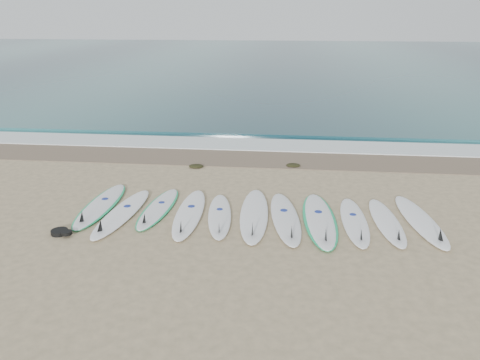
# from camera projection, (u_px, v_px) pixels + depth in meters

# --- Properties ---
(ground) EXTENTS (120.00, 120.00, 0.00)m
(ground) POSITION_uv_depth(u_px,v_px,m) (253.00, 217.00, 9.74)
(ground) COLOR tan
(ocean) EXTENTS (120.00, 55.00, 0.03)m
(ocean) POSITION_uv_depth(u_px,v_px,m) (282.00, 60.00, 40.11)
(ocean) COLOR #1F4F56
(ocean) RESTS_ON ground
(wet_sand_band) EXTENTS (120.00, 1.80, 0.01)m
(wet_sand_band) POSITION_uv_depth(u_px,v_px,m) (264.00, 158.00, 13.57)
(wet_sand_band) COLOR brown
(wet_sand_band) RESTS_ON ground
(foam_band) EXTENTS (120.00, 1.40, 0.04)m
(foam_band) POSITION_uv_depth(u_px,v_px,m) (266.00, 145.00, 14.87)
(foam_band) COLOR silver
(foam_band) RESTS_ON ground
(wave_crest) EXTENTS (120.00, 1.00, 0.10)m
(wave_crest) POSITION_uv_depth(u_px,v_px,m) (269.00, 133.00, 16.27)
(wave_crest) COLOR #1F4F56
(wave_crest) RESTS_ON ground
(surfboard_0) EXTENTS (0.63, 2.60, 0.33)m
(surfboard_0) POSITION_uv_depth(u_px,v_px,m) (100.00, 205.00, 10.19)
(surfboard_0) COLOR silver
(surfboard_0) RESTS_ON ground
(surfboard_1) EXTENTS (0.78, 2.68, 0.34)m
(surfboard_1) POSITION_uv_depth(u_px,v_px,m) (121.00, 214.00, 9.76)
(surfboard_1) COLOR white
(surfboard_1) RESTS_ON ground
(surfboard_2) EXTENTS (0.69, 2.34, 0.29)m
(surfboard_2) POSITION_uv_depth(u_px,v_px,m) (158.00, 208.00, 10.05)
(surfboard_2) COLOR white
(surfboard_2) RESTS_ON ground
(surfboard_3) EXTENTS (0.65, 2.65, 0.34)m
(surfboard_3) POSITION_uv_depth(u_px,v_px,m) (189.00, 214.00, 9.75)
(surfboard_3) COLOR white
(surfboard_3) RESTS_ON ground
(surfboard_4) EXTENTS (0.78, 2.34, 0.29)m
(surfboard_4) POSITION_uv_depth(u_px,v_px,m) (220.00, 216.00, 9.67)
(surfboard_4) COLOR white
(surfboard_4) RESTS_ON ground
(surfboard_5) EXTENTS (0.70, 2.83, 0.36)m
(surfboard_5) POSITION_uv_depth(u_px,v_px,m) (254.00, 215.00, 9.68)
(surfboard_5) COLOR white
(surfboard_5) RESTS_ON ground
(surfboard_6) EXTENTS (0.89, 2.70, 0.34)m
(surfboard_6) POSITION_uv_depth(u_px,v_px,m) (286.00, 218.00, 9.54)
(surfboard_6) COLOR white
(surfboard_6) RESTS_ON ground
(surfboard_7) EXTENTS (0.80, 2.78, 0.35)m
(surfboard_7) POSITION_uv_depth(u_px,v_px,m) (320.00, 220.00, 9.49)
(surfboard_7) COLOR white
(surfboard_7) RESTS_ON ground
(surfboard_8) EXTENTS (0.53, 2.42, 0.31)m
(surfboard_8) POSITION_uv_depth(u_px,v_px,m) (355.00, 222.00, 9.39)
(surfboard_8) COLOR white
(surfboard_8) RESTS_ON ground
(surfboard_9) EXTENTS (0.63, 2.38, 0.30)m
(surfboard_9) POSITION_uv_depth(u_px,v_px,m) (387.00, 222.00, 9.37)
(surfboard_9) COLOR white
(surfboard_9) RESTS_ON ground
(surfboard_10) EXTENTS (0.84, 2.66, 0.34)m
(surfboard_10) POSITION_uv_depth(u_px,v_px,m) (421.00, 221.00, 9.41)
(surfboard_10) COLOR white
(surfboard_10) RESTS_ON ground
(seaweed_near) EXTENTS (0.40, 0.31, 0.08)m
(seaweed_near) POSITION_uv_depth(u_px,v_px,m) (196.00, 166.00, 12.80)
(seaweed_near) COLOR black
(seaweed_near) RESTS_ON ground
(seaweed_far) EXTENTS (0.39, 0.30, 0.08)m
(seaweed_far) POSITION_uv_depth(u_px,v_px,m) (293.00, 165.00, 12.88)
(seaweed_far) COLOR black
(seaweed_far) RESTS_ON ground
(leash_coil) EXTENTS (0.46, 0.36, 0.11)m
(leash_coil) POSITION_uv_depth(u_px,v_px,m) (61.00, 232.00, 8.97)
(leash_coil) COLOR black
(leash_coil) RESTS_ON ground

